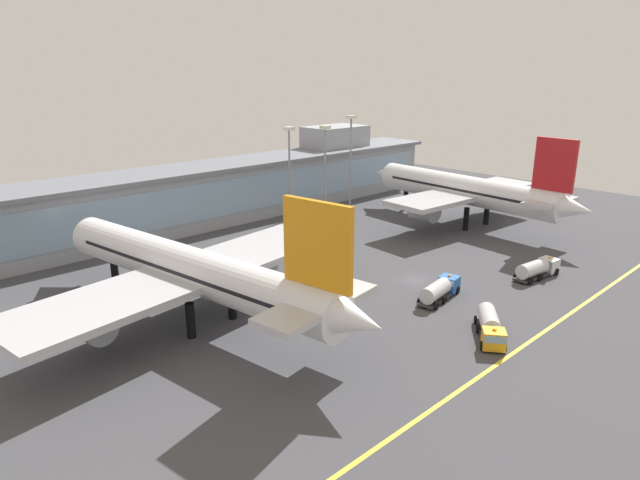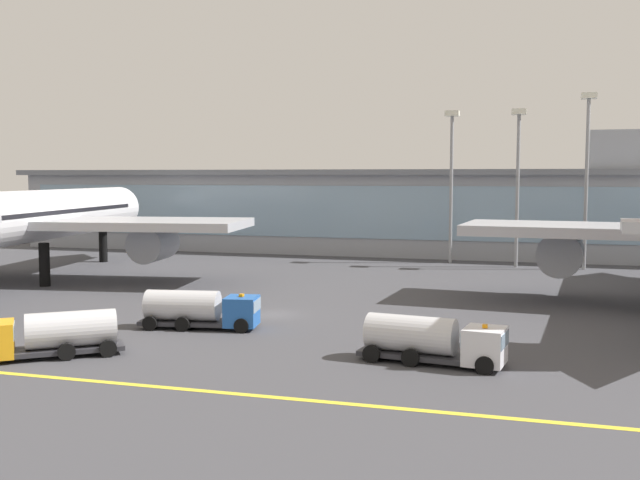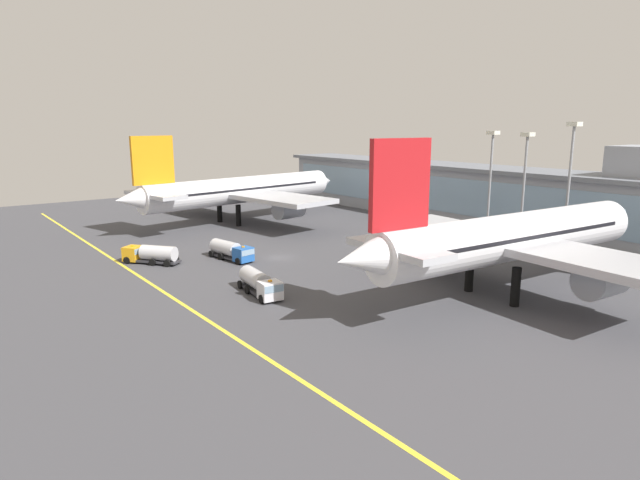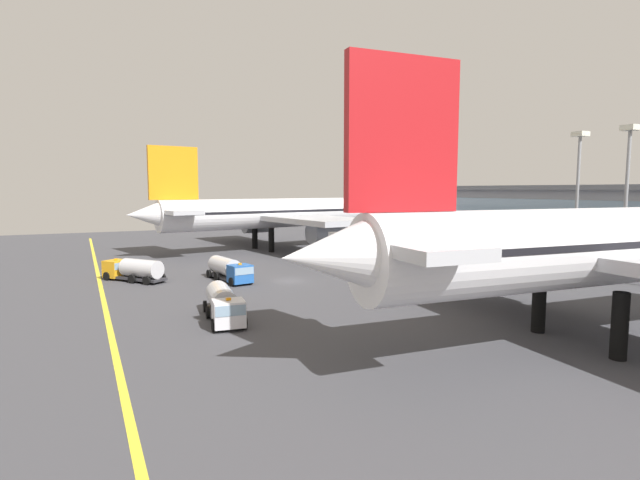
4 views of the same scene
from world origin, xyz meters
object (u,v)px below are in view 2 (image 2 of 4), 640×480
(airliner_near_left, at_px, (29,218))
(apron_light_mast_centre, at_px, (587,153))
(fuel_tanker_truck, at_px, (44,334))
(apron_light_mast_east, at_px, (452,161))
(baggage_tug_near, at_px, (437,340))
(service_truck_far, at_px, (204,309))
(apron_light_mast_west, at_px, (518,161))

(airliner_near_left, relative_size, apron_light_mast_centre, 2.64)
(fuel_tanker_truck, xyz_separation_m, apron_light_mast_east, (18.74, 59.49, 11.93))
(fuel_tanker_truck, bearing_deg, baggage_tug_near, 155.57)
(airliner_near_left, distance_m, apron_light_mast_east, 52.41)
(airliner_near_left, xyz_separation_m, apron_light_mast_east, (42.25, 30.33, 6.47))
(airliner_near_left, distance_m, service_truck_far, 34.77)
(apron_light_mast_west, bearing_deg, apron_light_mast_east, 165.76)
(airliner_near_left, bearing_deg, service_truck_far, -129.75)
(fuel_tanker_truck, height_order, baggage_tug_near, same)
(apron_light_mast_east, bearing_deg, service_truck_far, -105.04)
(baggage_tug_near, relative_size, apron_light_mast_centre, 0.43)
(airliner_near_left, xyz_separation_m, baggage_tug_near, (47.72, -23.63, -5.46))
(fuel_tanker_truck, relative_size, service_truck_far, 0.93)
(fuel_tanker_truck, relative_size, apron_light_mast_centre, 0.40)
(airliner_near_left, relative_size, fuel_tanker_truck, 6.58)
(baggage_tug_near, height_order, apron_light_mast_east, apron_light_mast_east)
(apron_light_mast_west, relative_size, apron_light_mast_east, 0.99)
(airliner_near_left, bearing_deg, apron_light_mast_west, -69.28)
(service_truck_far, relative_size, apron_light_mast_centre, 0.43)
(apron_light_mast_west, bearing_deg, apron_light_mast_centre, -0.56)
(airliner_near_left, distance_m, baggage_tug_near, 53.53)
(baggage_tug_near, xyz_separation_m, apron_light_mast_west, (3.07, 51.79, 11.85))
(airliner_near_left, distance_m, fuel_tanker_truck, 37.86)
(airliner_near_left, height_order, apron_light_mast_west, apron_light_mast_west)
(apron_light_mast_west, relative_size, apron_light_mast_centre, 0.92)
(service_truck_far, height_order, apron_light_mast_east, apron_light_mast_east)
(airliner_near_left, relative_size, service_truck_far, 6.12)
(apron_light_mast_centre, bearing_deg, airliner_near_left, -154.53)
(apron_light_mast_west, distance_m, apron_light_mast_centre, 8.21)
(baggage_tug_near, bearing_deg, airliner_near_left, 160.86)
(apron_light_mast_west, distance_m, apron_light_mast_east, 8.80)
(airliner_near_left, xyz_separation_m, fuel_tanker_truck, (23.51, -29.17, -5.46))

